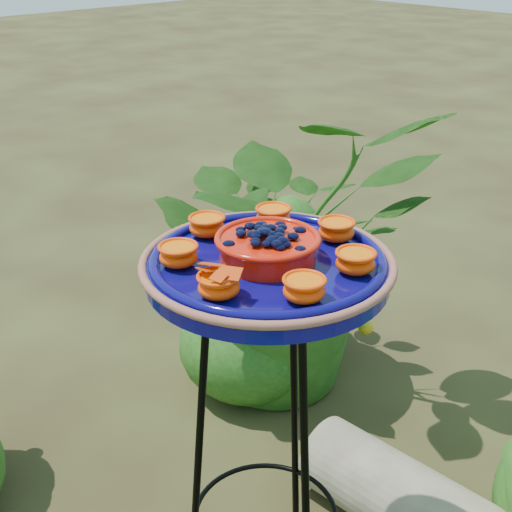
# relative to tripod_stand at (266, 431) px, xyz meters

# --- Properties ---
(tripod_stand) EXTENTS (0.37, 0.37, 0.80)m
(tripod_stand) POSITION_rel_tripod_stand_xyz_m (0.00, 0.00, 0.00)
(tripod_stand) COLOR black
(tripod_stand) RESTS_ON ground
(feeder_dish) EXTENTS (0.52, 0.52, 0.10)m
(feeder_dish) POSITION_rel_tripod_stand_xyz_m (0.00, -0.00, 0.35)
(feeder_dish) COLOR #0A085D
(feeder_dish) RESTS_ON tripod_stand
(driftwood_log) EXTENTS (0.59, 0.22, 0.19)m
(driftwood_log) POSITION_rel_tripod_stand_xyz_m (0.10, 0.40, -0.39)
(driftwood_log) COLOR tan
(driftwood_log) RESTS_ON ground
(shrub_back_left) EXTENTS (1.02, 1.07, 0.92)m
(shrub_back_left) POSITION_rel_tripod_stand_xyz_m (-0.60, 0.67, -0.03)
(shrub_back_left) COLOR #204913
(shrub_back_left) RESTS_ON ground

